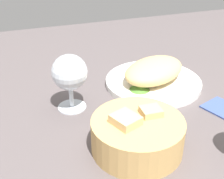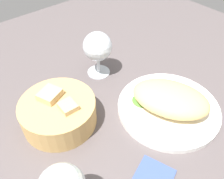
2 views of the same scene
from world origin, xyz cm
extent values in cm
cube|color=#595050|center=(0.00, 0.00, -1.00)|extent=(140.00, 140.00, 2.00)
cylinder|color=white|center=(-1.28, -11.20, 0.70)|extent=(24.92, 24.92, 1.40)
ellipsoid|color=#EFC576|center=(-1.28, -11.20, 4.10)|extent=(21.65, 18.53, 5.40)
cone|color=#4B8230|center=(4.26, -7.56, 2.14)|extent=(5.03, 5.03, 1.49)
cylinder|color=tan|center=(13.04, 10.97, 3.16)|extent=(17.19, 17.19, 6.32)
cube|color=tan|center=(15.51, 11.03, 5.63)|extent=(5.61, 5.87, 4.66)
cube|color=tan|center=(9.97, 9.86, 5.78)|extent=(3.87, 3.52, 3.72)
cylinder|color=silver|center=(21.40, -7.25, 0.30)|extent=(6.52, 6.52, 0.60)
cylinder|color=silver|center=(21.40, -7.25, 2.84)|extent=(1.00, 1.00, 4.48)
sphere|color=silver|center=(21.40, -7.25, 9.05)|extent=(7.96, 7.96, 7.96)
camera|label=1|loc=(32.43, 51.81, 37.89)|focal=48.69mm
camera|label=2|loc=(-21.86, 24.84, 44.36)|focal=37.89mm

